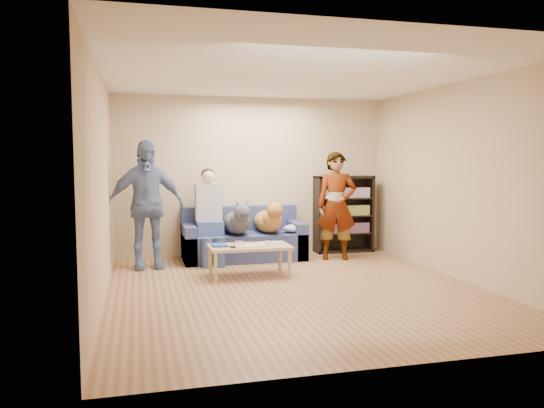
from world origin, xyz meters
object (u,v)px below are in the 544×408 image
object	(u,v)px
dog_gray	(237,221)
bookshelf	(343,212)
person_standing_left	(146,205)
sofa	(243,241)
notebook_blue	(220,245)
person_seated	(209,212)
coffee_table	(249,249)
dog_tan	(269,220)
camera_silver	(239,243)
person_standing_right	(337,206)

from	to	relation	value
dog_gray	bookshelf	xyz separation A→B (m)	(1.93, 0.44, 0.05)
dog_gray	bookshelf	world-z (taller)	bookshelf
dog_gray	person_standing_left	bearing A→B (deg)	-174.47
sofa	notebook_blue	bearing A→B (deg)	-115.23
person_seated	coffee_table	xyz separation A→B (m)	(0.40, -1.09, -0.40)
person_seated	dog_tan	bearing A→B (deg)	-0.72
camera_silver	dog_tan	size ratio (longest dim) A/B	0.09
dog_tan	sofa	bearing A→B (deg)	160.71
coffee_table	person_seated	bearing A→B (deg)	110.01
person_seated	coffee_table	bearing A→B (deg)	-69.99
dog_tan	coffee_table	distance (m)	1.24
person_standing_left	sofa	world-z (taller)	person_standing_left
sofa	bookshelf	size ratio (longest dim) A/B	1.46
person_standing_right	dog_tan	distance (m)	1.09
coffee_table	bookshelf	bearing A→B (deg)	36.66
person_standing_right	dog_gray	xyz separation A→B (m)	(-1.56, 0.17, -0.22)
person_seated	camera_silver	bearing A→B (deg)	-74.06
sofa	dog_tan	bearing A→B (deg)	-19.29
dog_gray	coffee_table	distance (m)	1.04
person_standing_right	bookshelf	size ratio (longest dim) A/B	1.31
person_standing_left	camera_silver	bearing A→B (deg)	-38.40
notebook_blue	sofa	size ratio (longest dim) A/B	0.14
person_standing_left	sofa	size ratio (longest dim) A/B	0.98
coffee_table	dog_gray	bearing A→B (deg)	88.59
notebook_blue	person_standing_right	bearing A→B (deg)	21.59
camera_silver	person_seated	distance (m)	1.06
person_standing_right	person_seated	world-z (taller)	person_standing_right
notebook_blue	sofa	world-z (taller)	sofa
notebook_blue	sofa	distance (m)	1.30
notebook_blue	bookshelf	distance (m)	2.75
camera_silver	dog_gray	world-z (taller)	dog_gray
notebook_blue	coffee_table	xyz separation A→B (m)	(0.40, -0.05, -0.06)
person_standing_right	camera_silver	world-z (taller)	person_standing_right
sofa	person_seated	distance (m)	0.75
dog_gray	dog_tan	distance (m)	0.53
person_standing_right	dog_tan	xyz separation A→B (m)	(-1.04, 0.24, -0.22)
coffee_table	bookshelf	size ratio (longest dim) A/B	0.85
person_standing_right	sofa	bearing A→B (deg)	-179.28
sofa	coffee_table	bearing A→B (deg)	-97.03
person_standing_right	dog_tan	world-z (taller)	person_standing_right
camera_silver	dog_gray	distance (m)	0.92
person_standing_right	dog_gray	world-z (taller)	person_standing_right
person_standing_left	dog_tan	distance (m)	1.93
dog_gray	person_seated	bearing A→B (deg)	169.10
dog_tan	bookshelf	xyz separation A→B (m)	(1.40, 0.37, 0.05)
person_standing_right	person_seated	bearing A→B (deg)	-171.71
dog_tan	person_standing_left	bearing A→B (deg)	-173.90
dog_gray	coffee_table	size ratio (longest dim) A/B	1.13
camera_silver	dog_tan	bearing A→B (deg)	55.23
bookshelf	dog_tan	bearing A→B (deg)	-165.15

